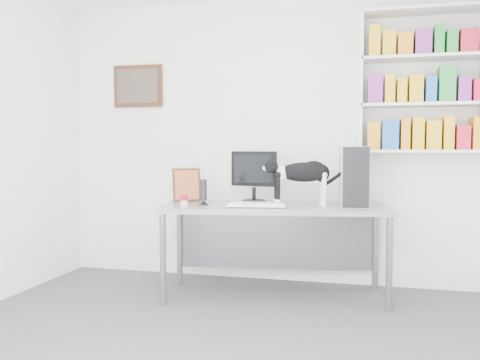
# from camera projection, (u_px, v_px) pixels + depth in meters

# --- Properties ---
(room) EXTENTS (4.01, 4.01, 2.70)m
(room) POSITION_uv_depth(u_px,v_px,m) (198.00, 136.00, 2.94)
(room) COLOR #505055
(room) RESTS_ON ground
(bookshelf) EXTENTS (1.03, 0.28, 1.24)m
(bookshelf) POSITION_uv_depth(u_px,v_px,m) (421.00, 81.00, 4.36)
(bookshelf) COLOR silver
(bookshelf) RESTS_ON room
(wall_art) EXTENTS (0.52, 0.04, 0.42)m
(wall_art) POSITION_uv_depth(u_px,v_px,m) (138.00, 86.00, 5.13)
(wall_art) COLOR #462816
(wall_art) RESTS_ON room
(desk) EXTENTS (1.99, 1.01, 0.79)m
(desk) POSITION_uv_depth(u_px,v_px,m) (275.00, 251.00, 4.34)
(desk) COLOR gray
(desk) RESTS_ON room
(monitor) EXTENTS (0.47, 0.29, 0.47)m
(monitor) POSITION_uv_depth(u_px,v_px,m) (254.00, 176.00, 4.55)
(monitor) COLOR black
(monitor) RESTS_ON desk
(keyboard) EXTENTS (0.49, 0.25, 0.04)m
(keyboard) POSITION_uv_depth(u_px,v_px,m) (256.00, 205.00, 4.18)
(keyboard) COLOR silver
(keyboard) RESTS_ON desk
(pc_tower) EXTENTS (0.28, 0.52, 0.50)m
(pc_tower) POSITION_uv_depth(u_px,v_px,m) (353.00, 176.00, 4.30)
(pc_tower) COLOR #B3B3B8
(pc_tower) RESTS_ON desk
(speaker) EXTENTS (0.13, 0.13, 0.23)m
(speaker) POSITION_uv_depth(u_px,v_px,m) (203.00, 192.00, 4.31)
(speaker) COLOR black
(speaker) RESTS_ON desk
(leaning_print) EXTENTS (0.27, 0.22, 0.31)m
(leaning_print) POSITION_uv_depth(u_px,v_px,m) (187.00, 184.00, 4.58)
(leaning_print) COLOR #462816
(leaning_print) RESTS_ON desk
(soup_can) EXTENTS (0.07, 0.07, 0.09)m
(soup_can) POSITION_uv_depth(u_px,v_px,m) (184.00, 201.00, 4.22)
(soup_can) COLOR #AF0F25
(soup_can) RESTS_ON desk
(cat) EXTENTS (0.65, 0.35, 0.38)m
(cat) POSITION_uv_depth(u_px,v_px,m) (302.00, 183.00, 4.20)
(cat) COLOR black
(cat) RESTS_ON desk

